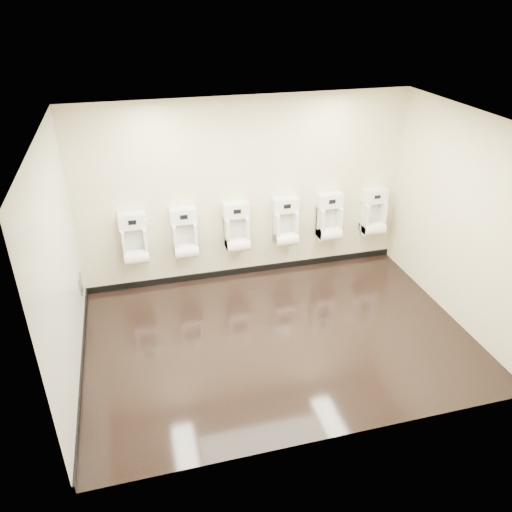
{
  "coord_description": "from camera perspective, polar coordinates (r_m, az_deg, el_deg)",
  "views": [
    {
      "loc": [
        -1.64,
        -5.05,
        4.1
      ],
      "look_at": [
        -0.16,
        0.55,
        0.96
      ],
      "focal_mm": 35.0,
      "sensor_mm": 36.0,
      "label": 1
    }
  ],
  "objects": [
    {
      "name": "ground",
      "position": [
        6.71,
        2.55,
        -9.21
      ],
      "size": [
        5.0,
        3.5,
        0.0
      ],
      "primitive_type": "cube",
      "color": "black",
      "rests_on": "ground"
    },
    {
      "name": "ceiling",
      "position": [
        5.47,
        3.19,
        14.69
      ],
      "size": [
        5.0,
        3.5,
        0.0
      ],
      "primitive_type": "cube",
      "color": "white"
    },
    {
      "name": "back_wall",
      "position": [
        7.5,
        -1.17,
        7.38
      ],
      "size": [
        5.0,
        0.02,
        2.8
      ],
      "primitive_type": "cube",
      "color": "beige",
      "rests_on": "ground"
    },
    {
      "name": "front_wall",
      "position": [
        4.57,
        9.43,
        -8.2
      ],
      "size": [
        5.0,
        0.02,
        2.8
      ],
      "primitive_type": "cube",
      "color": "beige",
      "rests_on": "ground"
    },
    {
      "name": "left_wall",
      "position": [
        5.79,
        -21.5,
        -1.47
      ],
      "size": [
        0.02,
        3.5,
        2.8
      ],
      "primitive_type": "cube",
      "color": "beige",
      "rests_on": "ground"
    },
    {
      "name": "right_wall",
      "position": [
        7.07,
        22.62,
        3.73
      ],
      "size": [
        0.02,
        3.5,
        2.8
      ],
      "primitive_type": "cube",
      "color": "beige",
      "rests_on": "ground"
    },
    {
      "name": "tile_overlay_left",
      "position": [
        5.79,
        -21.45,
        -1.46
      ],
      "size": [
        0.01,
        3.5,
        2.8
      ],
      "primitive_type": "cube",
      "color": "white",
      "rests_on": "ground"
    },
    {
      "name": "skirting_back",
      "position": [
        8.07,
        -1.06,
        -1.62
      ],
      "size": [
        5.0,
        0.02,
        0.1
      ],
      "primitive_type": "cube",
      "color": "black",
      "rests_on": "ground"
    },
    {
      "name": "skirting_left",
      "position": [
        6.53,
        -19.28,
        -11.78
      ],
      "size": [
        0.02,
        3.5,
        0.1
      ],
      "primitive_type": "cube",
      "color": "black",
      "rests_on": "ground"
    },
    {
      "name": "access_panel",
      "position": [
        7.26,
        -19.41,
        -3.02
      ],
      "size": [
        0.04,
        0.25,
        0.25
      ],
      "color": "#9E9EA3",
      "rests_on": "left_wall"
    },
    {
      "name": "urinal_0",
      "position": [
        7.43,
        -13.68,
        1.54
      ],
      "size": [
        0.4,
        0.3,
        0.75
      ],
      "color": "white",
      "rests_on": "back_wall"
    },
    {
      "name": "urinal_1",
      "position": [
        7.46,
        -8.12,
        2.21
      ],
      "size": [
        0.4,
        0.3,
        0.75
      ],
      "color": "white",
      "rests_on": "back_wall"
    },
    {
      "name": "urinal_2",
      "position": [
        7.57,
        -2.2,
        2.91
      ],
      "size": [
        0.4,
        0.3,
        0.75
      ],
      "color": "white",
      "rests_on": "back_wall"
    },
    {
      "name": "urinal_3",
      "position": [
        7.75,
        3.4,
        3.53
      ],
      "size": [
        0.4,
        0.3,
        0.75
      ],
      "color": "white",
      "rests_on": "back_wall"
    },
    {
      "name": "urinal_4",
      "position": [
        8.0,
        8.39,
        4.07
      ],
      "size": [
        0.4,
        0.3,
        0.75
      ],
      "color": "white",
      "rests_on": "back_wall"
    },
    {
      "name": "urinal_5",
      "position": [
        8.31,
        13.28,
        4.55
      ],
      "size": [
        0.4,
        0.3,
        0.75
      ],
      "color": "white",
      "rests_on": "back_wall"
    }
  ]
}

